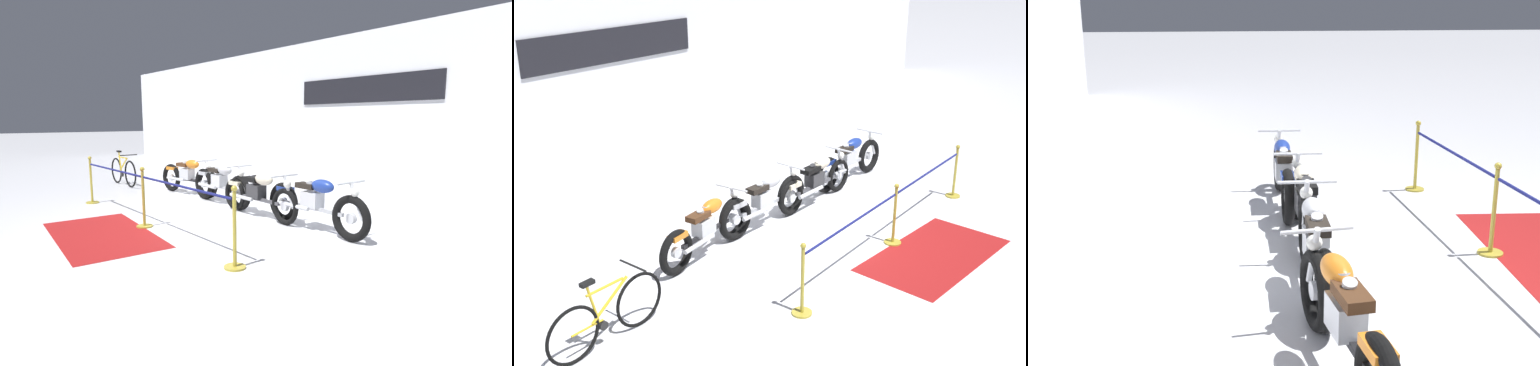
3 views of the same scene
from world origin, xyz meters
TOP-DOWN VIEW (x-y plane):
  - ground_plane at (0.00, 0.00)m, footprint 120.00×120.00m
  - back_wall at (-0.00, 5.12)m, footprint 28.00×0.29m
  - motorcycle_orange_0 at (-2.10, 0.65)m, footprint 2.19×0.62m
  - motorcycle_silver_1 at (-0.65, 0.59)m, footprint 2.21×0.62m
  - motorcycle_cream_2 at (0.78, 0.45)m, footprint 2.20×0.62m
  - motorcycle_blue_3 at (2.13, 0.53)m, footprint 2.29×0.62m
  - bicycle at (-4.62, 0.01)m, footprint 1.77×0.48m
  - stanchion_far_left at (-1.11, -1.54)m, footprint 5.35×0.28m
  - stanchion_mid_left at (0.05, -1.54)m, footprint 0.28×0.28m
  - stanchion_mid_right at (2.64, -1.54)m, footprint 0.28×0.28m
  - floor_banner at (0.06, -2.27)m, footprint 2.75×1.64m

SIDE VIEW (x-z plane):
  - ground_plane at x=0.00m, z-range 0.00..0.00m
  - floor_banner at x=0.06m, z-range 0.00..0.01m
  - stanchion_mid_left at x=0.05m, z-range -0.17..0.88m
  - stanchion_mid_right at x=2.64m, z-range -0.17..0.88m
  - bicycle at x=-4.62m, z-range -0.09..0.89m
  - motorcycle_blue_3 at x=2.13m, z-range -0.01..0.93m
  - motorcycle_cream_2 at x=0.78m, z-range 0.01..0.91m
  - motorcycle_orange_0 at x=-2.10m, z-range -0.01..0.93m
  - motorcycle_silver_1 at x=-0.65m, z-range -0.01..0.93m
  - stanchion_far_left at x=-1.11m, z-range 0.13..1.19m
  - back_wall at x=0.00m, z-range 0.00..4.20m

